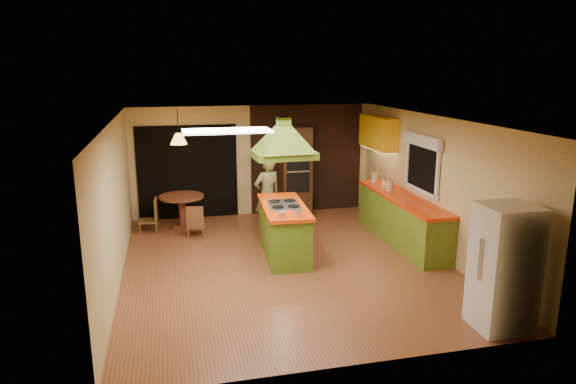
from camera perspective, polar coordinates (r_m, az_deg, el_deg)
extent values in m
plane|color=brown|center=(9.04, -0.23, -7.92)|extent=(6.50, 6.50, 0.00)
plane|color=beige|center=(11.78, -3.81, 3.50)|extent=(5.50, 0.00, 5.50)
plane|color=beige|center=(5.68, 7.23, -7.88)|extent=(5.50, 0.00, 5.50)
plane|color=beige|center=(8.49, -18.64, -1.21)|extent=(0.00, 6.50, 6.50)
plane|color=beige|center=(9.64, 15.90, 0.71)|extent=(0.00, 6.50, 6.50)
plane|color=silver|center=(8.44, -0.25, 8.06)|extent=(6.50, 6.50, 0.00)
cube|color=#381E14|center=(12.02, 2.10, 3.73)|extent=(2.64, 0.03, 2.50)
cube|color=black|center=(11.65, -11.08, 2.16)|extent=(2.20, 0.03, 2.10)
cube|color=olive|center=(10.22, 12.51, -3.12)|extent=(0.58, 3.00, 0.86)
cube|color=#E53807|center=(10.10, 12.65, -0.62)|extent=(0.62, 3.05, 0.06)
cube|color=yellow|center=(11.39, 9.98, 6.53)|extent=(0.34, 1.40, 0.70)
cube|color=black|center=(9.91, 14.75, 2.90)|extent=(0.03, 1.16, 0.96)
cube|color=white|center=(9.81, 14.66, 5.59)|extent=(0.10, 1.35, 0.22)
cube|color=white|center=(7.08, -6.79, 6.76)|extent=(1.20, 0.60, 0.03)
cube|color=#5C8721|center=(9.28, -0.46, -4.44)|extent=(0.81, 1.84, 0.88)
cube|color=#E83F07|center=(9.15, -0.47, -1.65)|extent=(0.88, 1.92, 0.06)
cube|color=silver|center=(9.14, -0.47, -1.42)|extent=(0.60, 0.82, 0.02)
cube|color=#54711C|center=(8.94, -0.48, 4.18)|extent=(1.09, 0.81, 0.13)
pyramid|color=#54711C|center=(8.87, -0.48, 7.42)|extent=(1.09, 0.81, 0.45)
cube|color=#54711C|center=(8.87, -0.49, 7.89)|extent=(0.22, 0.22, 0.14)
imported|color=brown|center=(10.38, -2.31, -0.36)|extent=(0.69, 0.57, 1.62)
cube|color=silver|center=(7.19, 22.89, -7.76)|extent=(0.70, 0.67, 1.66)
cube|color=#432915|center=(11.71, 0.77, 2.33)|extent=(0.69, 0.60, 2.04)
cube|color=black|center=(11.37, 1.14, 3.52)|extent=(0.53, 0.03, 0.45)
cube|color=black|center=(11.47, 1.13, 1.06)|extent=(0.53, 0.03, 0.45)
cylinder|color=brown|center=(11.05, -11.75, -0.50)|extent=(0.93, 0.93, 0.05)
cylinder|color=brown|center=(11.13, -11.67, -2.12)|extent=(0.14, 0.14, 0.65)
cylinder|color=brown|center=(11.22, -11.59, -3.72)|extent=(0.52, 0.52, 0.05)
cone|color=#FF9E3F|center=(10.82, -12.07, 5.81)|extent=(0.39, 0.39, 0.22)
cylinder|color=beige|center=(11.20, 9.59, 1.62)|extent=(0.18, 0.18, 0.21)
cylinder|color=beige|center=(10.49, 11.24, 0.74)|extent=(0.15, 0.15, 0.21)
cylinder|color=#FFEDCD|center=(10.73, 10.68, 0.90)|extent=(0.12, 0.12, 0.16)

